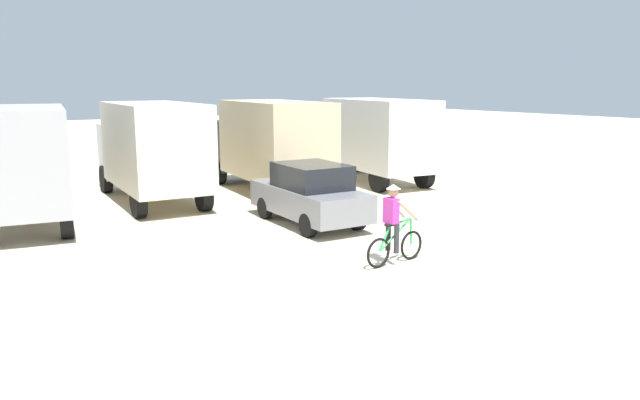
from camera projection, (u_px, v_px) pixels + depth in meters
ground_plane at (406, 278)px, 12.72m from camera, size 120.00×120.00×0.00m
box_truck_grey_hauler at (21, 159)px, 17.23m from camera, size 3.47×7.05×3.35m
box_truck_cream_rv at (151, 147)px, 20.42m from camera, size 2.87×6.91×3.35m
box_truck_tan_camper at (269, 142)px, 22.26m from camera, size 3.05×6.96×3.35m
box_truck_white_box at (372, 136)px, 24.72m from camera, size 3.23×7.00×3.35m
sedan_parked at (310, 194)px, 17.36m from camera, size 1.99×4.29×1.76m
cyclist_orange_shirt at (394, 227)px, 13.52m from camera, size 1.73×0.52×1.82m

